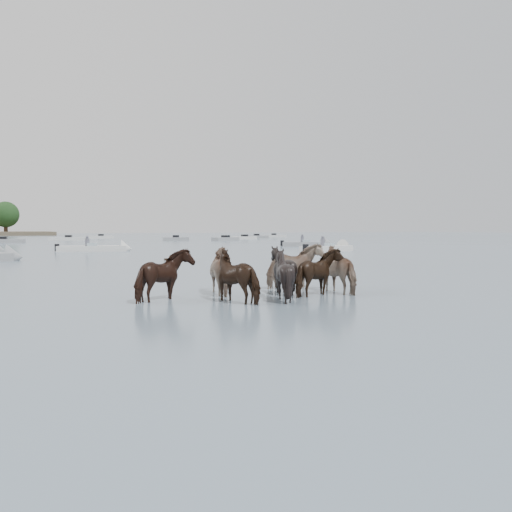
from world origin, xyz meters
name	(u,v)px	position (x,y,z in m)	size (l,w,h in m)	color
ground	(188,296)	(0.00, 0.00, 0.00)	(400.00, 400.00, 0.00)	#495A6A
pony_herd	(272,274)	(2.31, -0.81, 0.63)	(7.43, 3.81, 1.62)	black
swimming_pony	(172,258)	(4.83, 17.12, 0.10)	(0.72, 0.44, 0.44)	black
motorboat_c	(102,249)	(3.24, 31.56, 0.22)	(6.29, 2.84, 1.92)	silver
motorboat_d	(333,248)	(20.94, 23.21, 0.23)	(5.44, 2.50, 1.92)	silver
motorboat_e	(313,244)	(25.86, 34.22, 0.23)	(5.71, 3.53, 1.92)	gray
distant_flotilla	(23,239)	(-0.94, 75.53, 0.26)	(104.61, 28.11, 0.93)	silver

